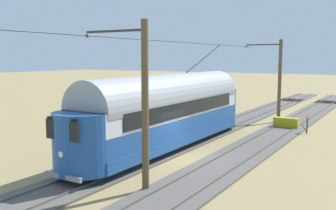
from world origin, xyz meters
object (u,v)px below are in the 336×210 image
Objects in this scene: vintage_streetcar at (168,110)px; track_end_bumper at (286,123)px; catenary_pole_foreground at (279,79)px; catenary_pole_mid_near at (143,102)px; switch_stand at (307,123)px.

vintage_streetcar reaches higher than track_end_bumper.
vintage_streetcar is at bearing 77.67° from catenary_pole_foreground.
catenary_pole_foreground is 19.34m from catenary_pole_mid_near.
vintage_streetcar reaches higher than switch_stand.
track_end_bumper is at bearing -94.78° from catenary_pole_mid_near.
vintage_streetcar is at bearing 56.26° from switch_stand.
catenary_pole_mid_near is at bearing 90.00° from catenary_pole_foreground.
track_end_bumper is at bearing -35.82° from switch_stand.
catenary_pole_mid_near is at bearing 85.22° from track_end_bumper.
catenary_pole_mid_near reaches higher than track_end_bumper.
vintage_streetcar is at bearing 67.47° from track_end_bumper.
catenary_pole_mid_near is 15.98m from switch_stand.
switch_stand is (-3.12, -15.42, -2.82)m from catenary_pole_mid_near.
catenary_pole_foreground reaches higher than vintage_streetcar.
vintage_streetcar is 7.26m from catenary_pole_mid_near.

